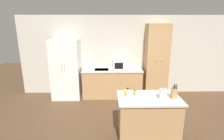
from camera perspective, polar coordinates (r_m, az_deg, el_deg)
ground_plane at (r=4.21m, az=8.76°, el=-19.08°), size 14.00×14.00×0.00m
wall_back at (r=5.89m, az=5.50°, el=4.75°), size 7.20×0.06×2.60m
refrigerator at (r=5.72m, az=-14.70°, el=0.28°), size 0.87×0.73×1.88m
back_counter at (r=5.73m, az=0.07°, el=-4.19°), size 1.92×0.67×0.91m
pantry_cabinet at (r=5.80m, az=14.27°, el=2.90°), size 0.71×0.53×2.34m
kitchen_island at (r=3.83m, az=11.62°, el=-14.91°), size 1.26×0.79×0.91m
microwave at (r=5.67m, az=2.68°, el=1.84°), size 0.44×0.40×0.28m
knife_block at (r=3.66m, az=19.63°, el=-7.20°), size 0.11×0.08×0.31m
spice_bottle_tall_dark at (r=3.65m, az=7.40°, el=-7.35°), size 0.05×0.05×0.12m
spice_bottle_short_red at (r=3.61m, az=4.44°, el=-7.51°), size 0.05×0.05×0.12m
spice_bottle_amber_oil at (r=3.68m, az=5.12°, el=-6.96°), size 0.06×0.06×0.14m
kettle at (r=3.57m, az=16.28°, el=-7.58°), size 0.14×0.14×0.23m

